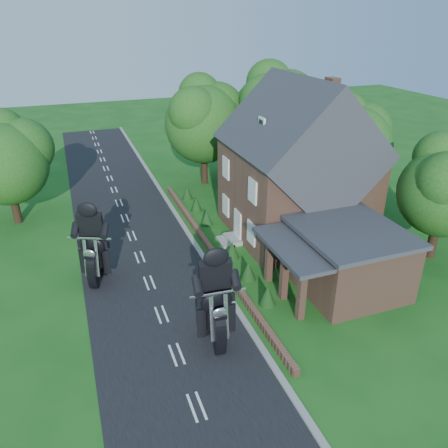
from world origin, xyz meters
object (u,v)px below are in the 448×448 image
object	(u,v)px
garden_wall	(211,250)
annex	(344,257)
house	(297,171)
motorcycle_lead	(216,330)
motorcycle_follow	(97,270)

from	to	relation	value
garden_wall	annex	world-z (taller)	annex
house	motorcycle_lead	world-z (taller)	house
motorcycle_lead	motorcycle_follow	bearing A→B (deg)	-53.46
garden_wall	annex	xyz separation A→B (m)	(5.57, -5.80, 1.57)
house	motorcycle_follow	world-z (taller)	house
house	annex	bearing A→B (deg)	-95.24
motorcycle_lead	annex	bearing A→B (deg)	-161.02
annex	motorcycle_lead	bearing A→B (deg)	-165.19
garden_wall	house	size ratio (longest dim) A/B	2.15
garden_wall	motorcycle_lead	bearing A→B (deg)	-107.22
annex	motorcycle_follow	xyz separation A→B (m)	(-12.48, 4.92, -1.04)
motorcycle_lead	house	bearing A→B (deg)	-129.93
annex	house	bearing A→B (deg)	84.76
garden_wall	motorcycle_lead	distance (m)	8.31
annex	motorcycle_follow	size ratio (longest dim) A/B	4.50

